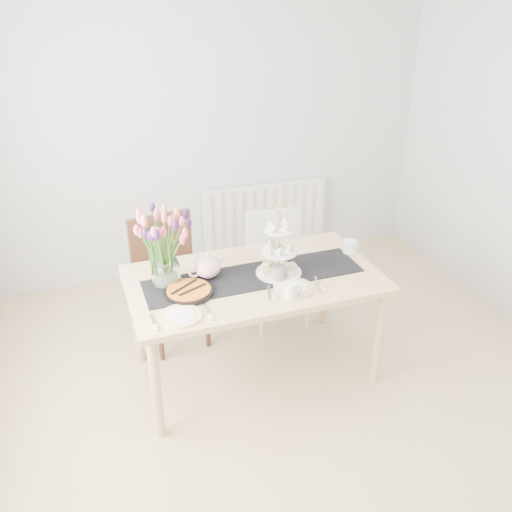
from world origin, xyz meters
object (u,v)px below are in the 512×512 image
object	(u,v)px
chair_brown	(168,270)
tart_tin	(189,291)
plate_left	(181,316)
dining_table	(254,287)
plate_right	(294,288)
cake_stand	(279,257)
teapot	(208,266)
radiator	(265,215)
mug_white	(291,290)
cream_jug	(350,247)
tulip_vase	(162,236)
chair_white	(276,259)
mug_grey	(278,274)

from	to	relation	value
chair_brown	tart_tin	size ratio (longest dim) A/B	3.17
tart_tin	plate_left	bearing A→B (deg)	-113.91
dining_table	plate_left	world-z (taller)	plate_left
plate_left	plate_right	world-z (taller)	same
cake_stand	teapot	bearing A→B (deg)	166.22
chair_brown	radiator	bearing A→B (deg)	32.77
radiator	mug_white	world-z (taller)	mug_white
cream_jug	mug_white	size ratio (longest dim) A/B	0.98
radiator	chair_brown	world-z (taller)	chair_brown
mug_white	plate_right	bearing A→B (deg)	64.83
tulip_vase	chair_white	bearing A→B (deg)	28.19
mug_grey	radiator	bearing A→B (deg)	42.79
cake_stand	mug_grey	bearing A→B (deg)	-113.93
teapot	mug_white	distance (m)	0.56
mug_white	plate_right	world-z (taller)	mug_white
mug_grey	teapot	bearing A→B (deg)	125.92
tulip_vase	mug_white	xyz separation A→B (m)	(0.67, -0.42, -0.28)
tulip_vase	cream_jug	xyz separation A→B (m)	(1.28, -0.01, -0.28)
chair_brown	cake_stand	distance (m)	0.94
chair_brown	chair_white	world-z (taller)	chair_brown
chair_white	plate_left	bearing A→B (deg)	-130.35
radiator	teapot	world-z (taller)	teapot
chair_white	mug_grey	xyz separation A→B (m)	(-0.28, -0.72, 0.30)
radiator	mug_grey	world-z (taller)	mug_grey
mug_grey	mug_white	size ratio (longest dim) A/B	1.08
plate_right	mug_grey	bearing A→B (deg)	113.37
plate_right	tulip_vase	bearing A→B (deg)	155.29
plate_right	chair_brown	bearing A→B (deg)	125.93
cake_stand	chair_white	bearing A→B (deg)	69.36
cake_stand	teapot	size ratio (longest dim) A/B	1.63
chair_brown	plate_left	distance (m)	0.95
mug_grey	mug_white	distance (m)	0.21
plate_right	teapot	bearing A→B (deg)	145.79
radiator	teapot	bearing A→B (deg)	-122.38
cake_stand	plate_left	xyz separation A→B (m)	(-0.70, -0.27, -0.12)
mug_white	plate_left	world-z (taller)	mug_white
dining_table	cream_jug	world-z (taller)	cream_jug
plate_left	tulip_vase	bearing A→B (deg)	90.66
radiator	plate_right	world-z (taller)	plate_right
chair_white	teapot	size ratio (longest dim) A/B	3.30
plate_left	dining_table	bearing A→B (deg)	28.58
chair_brown	teapot	xyz separation A→B (m)	(0.16, -0.54, 0.28)
chair_brown	mug_grey	world-z (taller)	chair_brown
cream_jug	plate_right	world-z (taller)	cream_jug
radiator	cake_stand	world-z (taller)	cake_stand
dining_table	cream_jug	xyz separation A→B (m)	(0.73, 0.09, 0.12)
cream_jug	tart_tin	bearing A→B (deg)	-179.80
teapot	mug_grey	xyz separation A→B (m)	(0.40, -0.19, -0.03)
tart_tin	mug_white	xyz separation A→B (m)	(0.56, -0.24, 0.03)
dining_table	teapot	world-z (taller)	teapot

